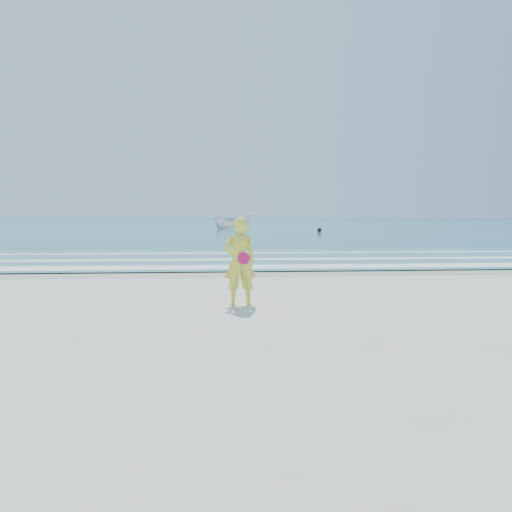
{
  "coord_description": "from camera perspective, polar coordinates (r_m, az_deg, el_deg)",
  "views": [
    {
      "loc": [
        -0.64,
        -7.77,
        2.03
      ],
      "look_at": [
        0.21,
        4.0,
        1.0
      ],
      "focal_mm": 35.0,
      "sensor_mm": 36.0,
      "label": 1
    }
  ],
  "objects": [
    {
      "name": "foam_far",
      "position": [
        24.35,
        -2.61,
        0.34
      ],
      "size": [
        400.0,
        0.6,
        0.01
      ],
      "primitive_type": "cube",
      "color": "white",
      "rests_on": "shallow"
    },
    {
      "name": "wet_sand",
      "position": [
        16.9,
        -1.94,
        -1.9
      ],
      "size": [
        400.0,
        2.4,
        0.0
      ],
      "primitive_type": "cube",
      "color": "#B2A893",
      "rests_on": "ground"
    },
    {
      "name": "shallow",
      "position": [
        21.87,
        -2.44,
        -0.22
      ],
      "size": [
        400.0,
        10.0,
        0.01
      ],
      "primitive_type": "cube",
      "color": "#59B7AD",
      "rests_on": "ocean"
    },
    {
      "name": "foam_near",
      "position": [
        18.19,
        -2.1,
        -1.25
      ],
      "size": [
        400.0,
        1.4,
        0.01
      ],
      "primitive_type": "cube",
      "color": "white",
      "rests_on": "shallow"
    },
    {
      "name": "foam_mid",
      "position": [
        21.07,
        -2.38,
        -0.39
      ],
      "size": [
        400.0,
        0.9,
        0.01
      ],
      "primitive_type": "cube",
      "color": "white",
      "rests_on": "shallow"
    },
    {
      "name": "buoy",
      "position": [
        51.01,
        7.25,
        2.97
      ],
      "size": [
        0.44,
        0.44,
        0.44
      ],
      "primitive_type": "sphere",
      "color": "black",
      "rests_on": "ocean"
    },
    {
      "name": "boat",
      "position": [
        59.99,
        -2.66,
        3.92
      ],
      "size": [
        4.68,
        2.48,
        1.72
      ],
      "primitive_type": "imported",
      "rotation": [
        0.0,
        0.0,
        1.76
      ],
      "color": "silver",
      "rests_on": "ocean"
    },
    {
      "name": "ocean",
      "position": [
        112.79,
        -3.81,
        3.97
      ],
      "size": [
        400.0,
        190.0,
        0.04
      ],
      "primitive_type": "cube",
      "color": "#19727F",
      "rests_on": "ground"
    },
    {
      "name": "ground",
      "position": [
        8.05,
        0.54,
        -9.62
      ],
      "size": [
        400.0,
        400.0,
        0.0
      ],
      "primitive_type": "plane",
      "color": "silver",
      "rests_on": "ground"
    },
    {
      "name": "woman",
      "position": [
        10.93,
        -1.88,
        -0.62
      ],
      "size": [
        0.76,
        0.55,
        1.93
      ],
      "color": "yellow",
      "rests_on": "ground"
    }
  ]
}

